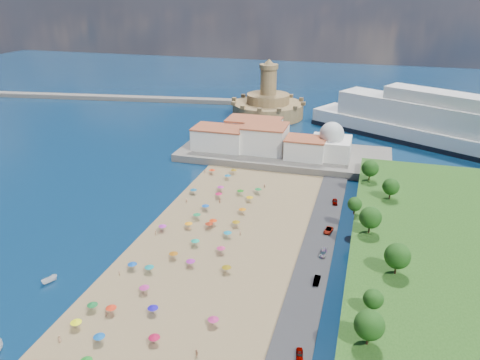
% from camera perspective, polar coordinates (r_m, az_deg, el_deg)
% --- Properties ---
extents(ground, '(700.00, 700.00, 0.00)m').
position_cam_1_polar(ground, '(142.68, -4.35, -6.53)').
color(ground, '#071938').
rests_on(ground, ground).
extents(terrace, '(90.00, 36.00, 3.00)m').
position_cam_1_polar(terrace, '(204.15, 5.35, 3.13)').
color(terrace, '#59544C').
rests_on(terrace, ground).
extents(jetty, '(18.00, 70.00, 2.40)m').
position_cam_1_polar(jetty, '(241.26, 1.80, 6.23)').
color(jetty, '#59544C').
rests_on(jetty, ground).
extents(breakwater, '(199.03, 34.77, 2.60)m').
position_cam_1_polar(breakwater, '(317.98, -13.70, 9.67)').
color(breakwater, '#59544C').
rests_on(breakwater, ground).
extents(waterfront_buildings, '(57.00, 29.00, 11.00)m').
position_cam_1_polar(waterfront_buildings, '(205.35, 1.87, 5.22)').
color(waterfront_buildings, silver).
rests_on(waterfront_buildings, terrace).
extents(domed_building, '(16.00, 16.00, 15.00)m').
position_cam_1_polar(domed_building, '(197.43, 11.04, 4.41)').
color(domed_building, silver).
rests_on(domed_building, terrace).
extents(fortress, '(40.00, 40.00, 32.40)m').
position_cam_1_polar(fortress, '(268.05, 3.43, 9.10)').
color(fortress, '#A58552').
rests_on(fortress, ground).
extents(cruise_ship, '(133.79, 84.78, 30.71)m').
position_cam_1_polar(cruise_ship, '(233.31, 24.52, 5.62)').
color(cruise_ship, black).
rests_on(cruise_ship, ground).
extents(beach_parasols, '(32.20, 117.70, 2.20)m').
position_cam_1_polar(beach_parasols, '(132.55, -6.77, -8.02)').
color(beach_parasols, gray).
rests_on(beach_parasols, beach).
extents(beachgoers, '(33.43, 98.77, 1.88)m').
position_cam_1_polar(beachgoers, '(142.88, -5.92, -6.04)').
color(beachgoers, tan).
rests_on(beachgoers, beach).
extents(moored_boats, '(8.18, 26.72, 1.65)m').
position_cam_1_polar(moored_boats, '(122.70, -24.14, -13.66)').
color(moored_boats, white).
rests_on(moored_boats, ground).
extents(parked_cars, '(2.89, 77.94, 1.40)m').
position_cam_1_polar(parked_cars, '(135.05, 10.27, -8.01)').
color(parked_cars, gray).
rests_on(parked_cars, promenade).
extents(hillside_trees, '(16.55, 106.86, 7.90)m').
position_cam_1_polar(hillside_trees, '(125.13, 16.18, -6.48)').
color(hillside_trees, '#382314').
rests_on(hillside_trees, hillside).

